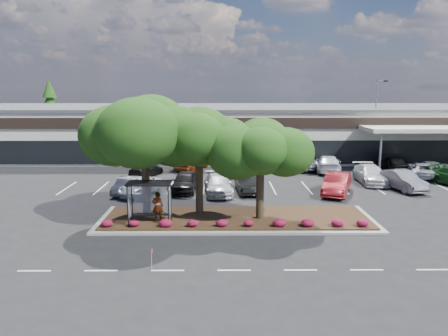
{
  "coord_description": "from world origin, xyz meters",
  "views": [
    {
      "loc": [
        -3.03,
        -23.72,
        8.67
      ],
      "look_at": [
        -2.79,
        9.01,
        2.6
      ],
      "focal_mm": 35.0,
      "sensor_mm": 36.0,
      "label": 1
    }
  ],
  "objects_px": {
    "car_0": "(126,185)",
    "car_1": "(140,186)",
    "survey_stake": "(152,257)",
    "light_pole": "(376,125)"
  },
  "relations": [
    {
      "from": "car_0",
      "to": "car_1",
      "type": "relative_size",
      "value": 0.83
    },
    {
      "from": "survey_stake",
      "to": "car_1",
      "type": "relative_size",
      "value": 0.23
    },
    {
      "from": "car_0",
      "to": "car_1",
      "type": "distance_m",
      "value": 1.24
    },
    {
      "from": "survey_stake",
      "to": "car_1",
      "type": "height_order",
      "value": "car_1"
    },
    {
      "from": "car_1",
      "to": "light_pole",
      "type": "bearing_deg",
      "value": 47.0
    },
    {
      "from": "survey_stake",
      "to": "car_1",
      "type": "xyz_separation_m",
      "value": [
        -3.34,
        15.29,
        -0.04
      ]
    },
    {
      "from": "light_pole",
      "to": "car_0",
      "type": "bearing_deg",
      "value": -147.97
    },
    {
      "from": "car_0",
      "to": "car_1",
      "type": "bearing_deg",
      "value": -9.94
    },
    {
      "from": "survey_stake",
      "to": "car_0",
      "type": "xyz_separation_m",
      "value": [
        -4.53,
        15.65,
        -0.05
      ]
    },
    {
      "from": "light_pole",
      "to": "car_1",
      "type": "height_order",
      "value": "light_pole"
    }
  ]
}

